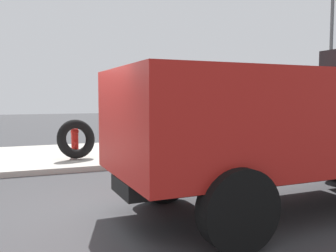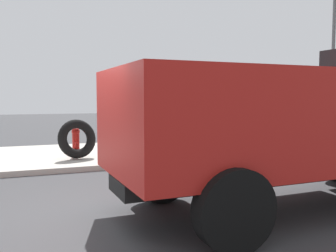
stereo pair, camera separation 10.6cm
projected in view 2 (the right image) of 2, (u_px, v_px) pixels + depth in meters
The scene contains 6 objects.
ground_plane at pixel (91, 222), 5.89m from camera, with size 80.00×80.00×0.00m, color #38383A.
sidewalk_curb at pixel (57, 156), 11.93m from camera, with size 36.00×5.00×0.15m, color #ADA89E.
fire_hydrant at pixel (76, 141), 11.25m from camera, with size 0.25×0.55×0.91m.
loose_tire at pixel (77, 139), 10.97m from camera, with size 1.16×1.16×0.27m, color black.
dump_truck_red at pixel (315, 117), 6.70m from camera, with size 7.07×2.96×3.00m.
street_light_pole at pixel (333, 59), 13.36m from camera, with size 0.12×0.12×6.40m, color #595B5E.
Camera 2 is at (-0.93, -5.81, 1.98)m, focal length 39.65 mm.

